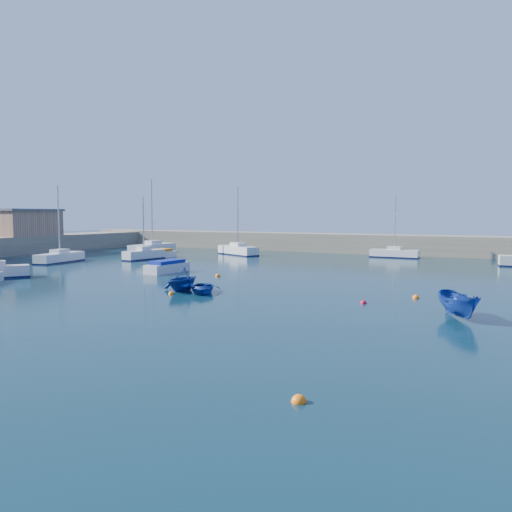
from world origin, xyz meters
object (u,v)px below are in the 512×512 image
at_px(dinghy_center, 202,288).
at_px(sailboat_4, 152,248).
at_px(dinghy_left, 182,279).
at_px(brick_shed_a, 25,223).
at_px(motorboat_1, 167,267).
at_px(sailboat_2, 60,257).
at_px(motorboat_2, 157,254).
at_px(sailboat_5, 238,250).
at_px(sailboat_6, 394,253).
at_px(sailboat_3, 144,254).
at_px(dinghy_right, 459,305).

bearing_deg(dinghy_center, sailboat_4, 105.56).
bearing_deg(dinghy_left, brick_shed_a, 157.21).
bearing_deg(motorboat_1, sailboat_2, 174.78).
bearing_deg(motorboat_2, sailboat_4, 134.77).
relative_size(sailboat_5, sailboat_6, 1.17).
bearing_deg(sailboat_3, motorboat_2, 99.20).
height_order(brick_shed_a, sailboat_5, sailboat_5).
height_order(sailboat_3, sailboat_5, sailboat_5).
distance_m(brick_shed_a, sailboat_2, 16.88).
bearing_deg(sailboat_2, sailboat_4, 77.70).
bearing_deg(motorboat_2, brick_shed_a, -171.51).
distance_m(motorboat_1, dinghy_center, 12.83).
relative_size(sailboat_4, sailboat_6, 1.31).
xyz_separation_m(sailboat_4, dinghy_center, (25.80, -26.33, -0.35)).
xyz_separation_m(sailboat_5, motorboat_2, (-6.55, -8.58, -0.15)).
xyz_separation_m(brick_shed_a, motorboat_1, (31.55, -9.39, -3.56)).
distance_m(sailboat_5, dinghy_left, 31.42).
bearing_deg(brick_shed_a, dinghy_right, -18.12).
bearing_deg(sailboat_5, motorboat_1, -142.34).
relative_size(sailboat_6, dinghy_right, 2.16).
bearing_deg(dinghy_left, dinghy_right, -1.68).
bearing_deg(dinghy_left, dinghy_center, -3.68).
relative_size(brick_shed_a, sailboat_3, 1.09).
bearing_deg(motorboat_2, dinghy_center, -44.15).
relative_size(sailboat_6, dinghy_center, 2.35).
distance_m(sailboat_2, sailboat_6, 39.54).
relative_size(brick_shed_a, sailboat_4, 0.79).
height_order(sailboat_2, motorboat_2, sailboat_2).
bearing_deg(dinghy_center, sailboat_6, 51.96).
bearing_deg(sailboat_3, sailboat_4, 130.31).
distance_m(sailboat_6, dinghy_center, 34.82).
bearing_deg(sailboat_6, sailboat_3, 123.09).
height_order(sailboat_6, dinghy_left, sailboat_6).
distance_m(sailboat_3, dinghy_center, 27.06).
bearing_deg(brick_shed_a, sailboat_3, 0.04).
bearing_deg(dinghy_left, sailboat_2, 157.95).
distance_m(sailboat_2, sailboat_4, 15.50).
xyz_separation_m(sailboat_2, dinghy_right, (42.57, -11.69, 0.10)).
xyz_separation_m(sailboat_2, motorboat_2, (5.87, 9.77, -0.08)).
distance_m(sailboat_5, motorboat_1, 21.06).
relative_size(sailboat_2, sailboat_3, 1.16).
bearing_deg(sailboat_4, sailboat_3, -56.35).
relative_size(sailboat_2, sailboat_6, 1.10).
xyz_separation_m(brick_shed_a, sailboat_6, (46.67, 16.43, -3.55)).
bearing_deg(sailboat_3, dinghy_center, -34.90).
bearing_deg(motorboat_2, sailboat_3, -86.29).
distance_m(motorboat_2, dinghy_center, 28.96).
height_order(sailboat_3, motorboat_1, sailboat_3).
bearing_deg(motorboat_2, sailboat_6, 29.19).
bearing_deg(sailboat_5, dinghy_left, -131.40).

